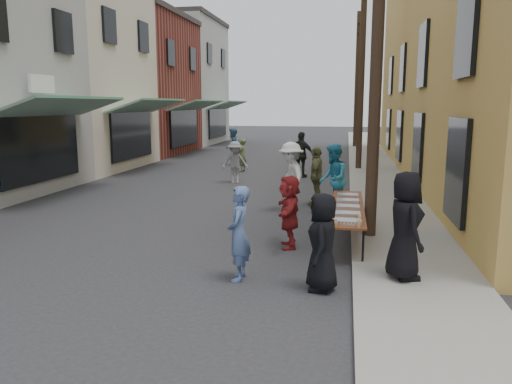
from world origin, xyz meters
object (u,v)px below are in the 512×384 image
(utility_pole_near, at_px, (378,29))
(server, at_px, (405,226))
(catering_tray_sausage, at_px, (348,222))
(guest_front_c, at_px, (333,179))
(utility_pole_far, at_px, (357,81))
(guest_front_a, at_px, (322,242))
(utility_pole_mid, at_px, (362,69))
(serving_table, at_px, (348,208))

(utility_pole_near, bearing_deg, server, -81.34)
(catering_tray_sausage, distance_m, guest_front_c, 4.28)
(utility_pole_near, xyz_separation_m, catering_tray_sausage, (-0.50, -1.74, -3.71))
(utility_pole_far, xyz_separation_m, guest_front_a, (-0.90, -27.28, -3.70))
(utility_pole_near, xyz_separation_m, utility_pole_mid, (0.00, 12.00, 0.00))
(serving_table, bearing_deg, utility_pole_far, 88.81)
(utility_pole_mid, bearing_deg, catering_tray_sausage, -92.08)
(catering_tray_sausage, distance_m, server, 1.39)
(guest_front_c, bearing_deg, serving_table, 5.11)
(utility_pole_mid, xyz_separation_m, guest_front_a, (-0.90, -15.28, -3.70))
(guest_front_a, distance_m, guest_front_c, 5.80)
(server, bearing_deg, utility_pole_mid, -15.55)
(utility_pole_near, height_order, utility_pole_far, same)
(utility_pole_near, relative_size, utility_pole_mid, 1.00)
(serving_table, height_order, guest_front_c, guest_front_c)
(utility_pole_mid, height_order, server, utility_pole_mid)
(utility_pole_near, distance_m, catering_tray_sausage, 4.13)
(utility_pole_far, bearing_deg, guest_front_a, -91.89)
(utility_pole_near, relative_size, utility_pole_far, 1.00)
(serving_table, height_order, catering_tray_sausage, catering_tray_sausage)
(guest_front_a, bearing_deg, server, 112.19)
(utility_pole_mid, xyz_separation_m, guest_front_c, (-0.90, -9.48, -3.54))
(utility_pole_near, xyz_separation_m, guest_front_c, (-0.90, 2.52, -3.54))
(server, bearing_deg, catering_tray_sausage, 24.98)
(utility_pole_far, xyz_separation_m, server, (0.42, -26.75, -3.50))
(utility_pole_near, xyz_separation_m, guest_front_a, (-0.90, -3.28, -3.70))
(guest_front_c, bearing_deg, catering_tray_sausage, 1.76)
(guest_front_a, xyz_separation_m, server, (1.32, 0.53, 0.20))
(serving_table, bearing_deg, catering_tray_sausage, -90.00)
(utility_pole_near, xyz_separation_m, utility_pole_far, (0.00, 24.00, 0.00))
(catering_tray_sausage, height_order, guest_front_c, guest_front_c)
(guest_front_a, bearing_deg, utility_pole_mid, 177.04)
(serving_table, distance_m, catering_tray_sausage, 1.65)
(utility_pole_mid, distance_m, guest_front_a, 15.75)
(serving_table, relative_size, catering_tray_sausage, 8.00)
(serving_table, relative_size, server, 2.22)
(utility_pole_mid, height_order, catering_tray_sausage, utility_pole_mid)
(guest_front_c, bearing_deg, utility_pole_near, 16.05)
(utility_pole_near, distance_m, serving_table, 3.82)
(catering_tray_sausage, bearing_deg, guest_front_a, -104.54)
(utility_pole_near, xyz_separation_m, serving_table, (-0.50, -0.09, -3.79))
(catering_tray_sausage, bearing_deg, utility_pole_near, 73.96)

